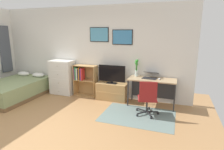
% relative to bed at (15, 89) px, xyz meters
% --- Properties ---
extents(ground_plane, '(7.20, 7.20, 0.00)m').
position_rel_bed_xyz_m(ground_plane, '(2.04, -1.37, -0.26)').
color(ground_plane, '#A87A4C').
extents(wall_back_with_posters, '(6.12, 0.09, 2.70)m').
position_rel_bed_xyz_m(wall_back_with_posters, '(2.05, 1.06, 1.10)').
color(wall_back_with_posters, silver).
rests_on(wall_back_with_posters, ground_plane).
extents(area_rug, '(1.70, 1.20, 0.01)m').
position_rel_bed_xyz_m(area_rug, '(3.83, -0.05, -0.25)').
color(area_rug, slate).
rests_on(area_rug, ground_plane).
extents(bed, '(1.42, 2.03, 0.63)m').
position_rel_bed_xyz_m(bed, '(0.00, 0.00, 0.00)').
color(bed, brown).
rests_on(bed, ground_plane).
extents(dresser, '(0.74, 0.46, 1.08)m').
position_rel_bed_xyz_m(dresser, '(1.19, 0.79, 0.28)').
color(dresser, white).
rests_on(dresser, ground_plane).
extents(bookshelf, '(0.72, 0.30, 0.96)m').
position_rel_bed_xyz_m(bookshelf, '(1.91, 0.85, 0.31)').
color(bookshelf, tan).
rests_on(bookshelf, ground_plane).
extents(tv_stand, '(0.89, 0.41, 0.50)m').
position_rel_bed_xyz_m(tv_stand, '(2.87, 0.80, -0.01)').
color(tv_stand, tan).
rests_on(tv_stand, ground_plane).
extents(television, '(0.80, 0.16, 0.53)m').
position_rel_bed_xyz_m(television, '(2.87, 0.78, 0.51)').
color(television, black).
rests_on(television, tv_stand).
extents(desk, '(1.24, 0.55, 0.74)m').
position_rel_bed_xyz_m(desk, '(4.03, 0.80, 0.34)').
color(desk, tan).
rests_on(desk, ground_plane).
extents(office_chair, '(0.58, 0.57, 0.86)m').
position_rel_bed_xyz_m(office_chair, '(4.02, 0.04, 0.20)').
color(office_chair, '#232326').
rests_on(office_chair, ground_plane).
extents(laptop, '(0.42, 0.45, 0.17)m').
position_rel_bed_xyz_m(laptop, '(3.96, 0.83, 0.55)').
color(laptop, '#333338').
rests_on(laptop, desk).
extents(computer_mouse, '(0.06, 0.10, 0.03)m').
position_rel_bed_xyz_m(computer_mouse, '(4.21, 0.72, 0.50)').
color(computer_mouse, silver).
rests_on(computer_mouse, desk).
extents(bamboo_vase, '(0.10, 0.09, 0.47)m').
position_rel_bed_xyz_m(bamboo_vase, '(3.56, 0.90, 0.74)').
color(bamboo_vase, silver).
rests_on(bamboo_vase, desk).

